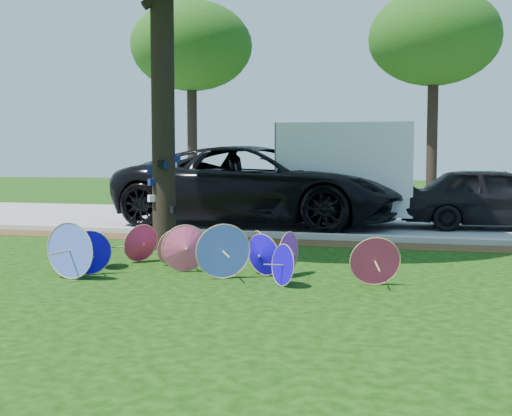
{
  "coord_description": "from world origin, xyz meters",
  "views": [
    {
      "loc": [
        3.35,
        -8.37,
        1.73
      ],
      "look_at": [
        0.5,
        2.0,
        0.9
      ],
      "focal_mm": 45.0,
      "sensor_mm": 36.0,
      "label": 1
    }
  ],
  "objects_px": {
    "parasol_pile": "(196,251)",
    "black_van": "(259,186)",
    "dark_pickup": "(495,198)",
    "cargo_trailer": "(345,169)"
  },
  "relations": [
    {
      "from": "black_van",
      "to": "dark_pickup",
      "type": "distance_m",
      "value": 5.87
    },
    {
      "from": "black_van",
      "to": "parasol_pile",
      "type": "bearing_deg",
      "value": -168.67
    },
    {
      "from": "dark_pickup",
      "to": "cargo_trailer",
      "type": "xyz_separation_m",
      "value": [
        -3.68,
        -0.06,
        0.69
      ]
    },
    {
      "from": "dark_pickup",
      "to": "cargo_trailer",
      "type": "relative_size",
      "value": 1.37
    },
    {
      "from": "black_van",
      "to": "cargo_trailer",
      "type": "relative_size",
      "value": 2.24
    },
    {
      "from": "parasol_pile",
      "to": "cargo_trailer",
      "type": "xyz_separation_m",
      "value": [
        1.2,
        7.72,
        1.1
      ]
    },
    {
      "from": "parasol_pile",
      "to": "black_van",
      "type": "xyz_separation_m",
      "value": [
        -0.96,
        7.19,
        0.68
      ]
    },
    {
      "from": "parasol_pile",
      "to": "dark_pickup",
      "type": "bearing_deg",
      "value": 57.92
    },
    {
      "from": "parasol_pile",
      "to": "black_van",
      "type": "distance_m",
      "value": 7.28
    },
    {
      "from": "parasol_pile",
      "to": "dark_pickup",
      "type": "height_order",
      "value": "dark_pickup"
    }
  ]
}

